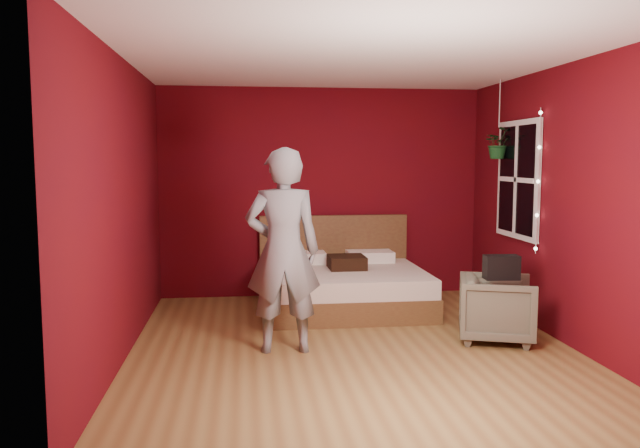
# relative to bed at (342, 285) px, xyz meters

# --- Properties ---
(floor) EXTENTS (4.50, 4.50, 0.00)m
(floor) POSITION_rel_bed_xyz_m (-0.15, -1.50, -0.27)
(floor) COLOR olive
(floor) RESTS_ON ground
(room_walls) EXTENTS (4.04, 4.54, 2.62)m
(room_walls) POSITION_rel_bed_xyz_m (-0.15, -1.50, 1.41)
(room_walls) COLOR #59090D
(room_walls) RESTS_ON ground
(window) EXTENTS (0.05, 0.97, 1.27)m
(window) POSITION_rel_bed_xyz_m (1.82, -0.60, 1.23)
(window) COLOR white
(window) RESTS_ON room_walls
(fairy_lights) EXTENTS (0.04, 0.04, 1.45)m
(fairy_lights) POSITION_rel_bed_xyz_m (1.79, -1.12, 1.23)
(fairy_lights) COLOR silver
(fairy_lights) RESTS_ON room_walls
(bed) EXTENTS (1.85, 1.58, 1.02)m
(bed) POSITION_rel_bed_xyz_m (0.00, 0.00, 0.00)
(bed) COLOR brown
(bed) RESTS_ON ground
(person) EXTENTS (0.67, 0.45, 1.82)m
(person) POSITION_rel_bed_xyz_m (-0.78, -1.54, 0.65)
(person) COLOR slate
(person) RESTS_ON ground
(armchair) EXTENTS (0.86, 0.85, 0.62)m
(armchair) POSITION_rel_bed_xyz_m (1.25, -1.47, 0.05)
(armchair) COLOR #63624E
(armchair) RESTS_ON ground
(handbag) EXTENTS (0.32, 0.18, 0.22)m
(handbag) POSITION_rel_bed_xyz_m (1.23, -1.61, 0.47)
(handbag) COLOR black
(handbag) RESTS_ON armchair
(throw_pillow) EXTENTS (0.42, 0.42, 0.15)m
(throw_pillow) POSITION_rel_bed_xyz_m (0.05, -0.01, 0.27)
(throw_pillow) COLOR black
(throw_pillow) RESTS_ON bed
(hanging_plant) EXTENTS (0.35, 0.31, 0.88)m
(hanging_plant) POSITION_rel_bed_xyz_m (1.73, -0.26, 1.63)
(hanging_plant) COLOR silver
(hanging_plant) RESTS_ON room_walls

